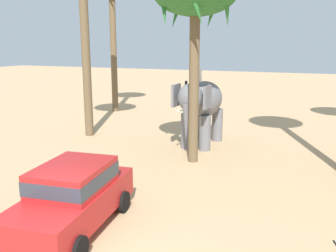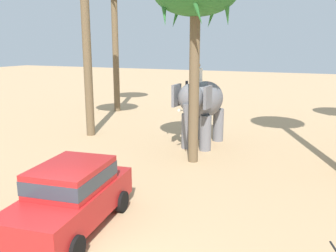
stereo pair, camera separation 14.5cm
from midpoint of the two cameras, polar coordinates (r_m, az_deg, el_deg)
name	(u,v)px [view 1 (the left image)]	position (r m, az deg, el deg)	size (l,w,h in m)	color
car_sedan_foreground	(73,195)	(9.71, -15.08, -10.35)	(2.28, 4.29, 1.70)	red
elephant_with_mahout	(201,104)	(16.87, 4.98, 3.50)	(1.69, 3.89, 3.88)	slate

